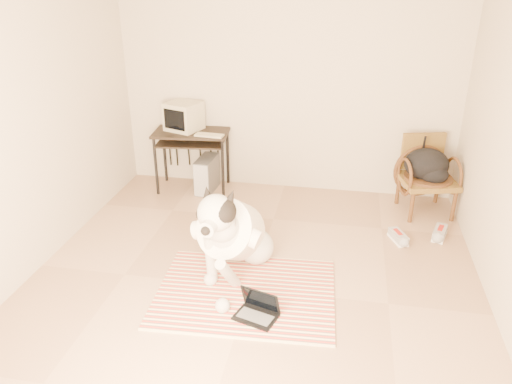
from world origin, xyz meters
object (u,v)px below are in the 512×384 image
(pc_tower, at_px, (207,174))
(backpack, at_px, (428,166))
(rattan_chair, at_px, (426,175))
(computer_desk, at_px, (191,140))
(laptop, at_px, (258,310))
(crt_monitor, at_px, (184,116))
(dog, at_px, (232,233))

(pc_tower, height_order, backpack, backpack)
(rattan_chair, height_order, backpack, rattan_chair)
(rattan_chair, distance_m, backpack, 0.14)
(computer_desk, distance_m, pc_tower, 0.46)
(laptop, height_order, computer_desk, computer_desk)
(pc_tower, xyz_separation_m, rattan_chair, (2.57, -0.08, 0.22))
(crt_monitor, bearing_deg, backpack, -4.45)
(computer_desk, xyz_separation_m, backpack, (2.74, -0.15, -0.08))
(crt_monitor, height_order, rattan_chair, crt_monitor)
(dog, height_order, crt_monitor, crt_monitor)
(dog, xyz_separation_m, backpack, (1.85, 1.56, 0.17))
(laptop, xyz_separation_m, computer_desk, (-1.24, 2.33, 0.56))
(pc_tower, distance_m, rattan_chair, 2.58)
(laptop, relative_size, crt_monitor, 0.81)
(laptop, bearing_deg, pc_tower, 114.64)
(rattan_chair, xyz_separation_m, backpack, (-0.01, -0.05, 0.13))
(dog, bearing_deg, computer_desk, 117.66)
(dog, distance_m, computer_desk, 1.95)
(dog, height_order, computer_desk, dog)
(computer_desk, bearing_deg, backpack, -3.08)
(laptop, relative_size, computer_desk, 0.41)
(dog, bearing_deg, pc_tower, 112.82)
(laptop, height_order, backpack, backpack)
(dog, xyz_separation_m, laptop, (0.35, -0.62, -0.32))
(crt_monitor, height_order, pc_tower, crt_monitor)
(crt_monitor, height_order, backpack, crt_monitor)
(laptop, bearing_deg, dog, 119.38)
(pc_tower, bearing_deg, computer_desk, 174.48)
(laptop, distance_m, computer_desk, 2.70)
(computer_desk, distance_m, backpack, 2.75)
(dog, distance_m, rattan_chair, 2.46)
(crt_monitor, relative_size, pc_tower, 1.02)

